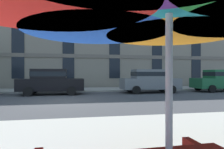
# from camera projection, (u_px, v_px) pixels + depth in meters

# --- Properties ---
(ground_plane) EXTENTS (120.00, 120.00, 0.00)m
(ground_plane) POSITION_uv_depth(u_px,v_px,m) (63.00, 102.00, 10.21)
(ground_plane) COLOR #424244
(sidewalk_far) EXTENTS (56.00, 3.60, 0.12)m
(sidewalk_far) POSITION_uv_depth(u_px,v_px,m) (68.00, 90.00, 16.90)
(sidewalk_far) COLOR #9E998E
(sidewalk_far) RESTS_ON ground
(apartment_building) EXTENTS (41.18, 12.08, 19.20)m
(apartment_building) POSITION_uv_depth(u_px,v_px,m) (70.00, 10.00, 24.91)
(apartment_building) COLOR gray
(apartment_building) RESTS_ON ground
(sedan_black) EXTENTS (4.40, 1.98, 1.78)m
(sedan_black) POSITION_uv_depth(u_px,v_px,m) (51.00, 81.00, 13.66)
(sedan_black) COLOR black
(sedan_black) RESTS_ON ground
(sedan_gray) EXTENTS (4.40, 1.98, 1.78)m
(sedan_gray) POSITION_uv_depth(u_px,v_px,m) (149.00, 80.00, 14.99)
(sedan_gray) COLOR slate
(sedan_gray) RESTS_ON ground
(sedan_green) EXTENTS (4.40, 1.98, 1.78)m
(sedan_green) POSITION_uv_depth(u_px,v_px,m) (220.00, 80.00, 16.13)
(sedan_green) COLOR #195933
(sedan_green) RESTS_ON ground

